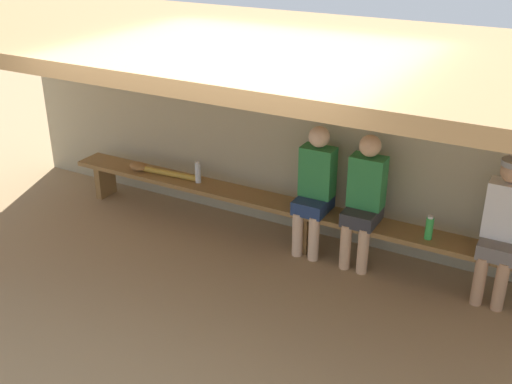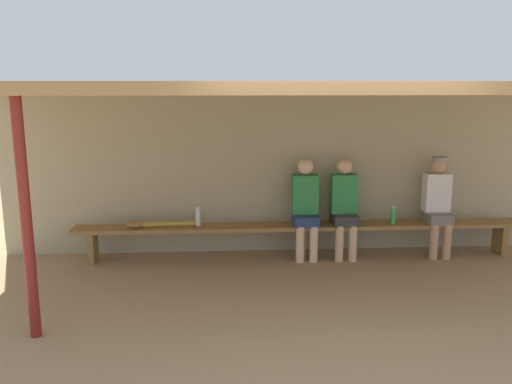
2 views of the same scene
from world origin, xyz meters
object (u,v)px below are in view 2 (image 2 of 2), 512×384
at_px(player_near_post, 305,205).
at_px(baseball_glove_worn, 135,224).
at_px(water_bottle_orange, 393,215).
at_px(player_shirtless_tan, 438,201).
at_px(player_leftmost, 344,204).
at_px(water_bottle_green, 198,217).
at_px(support_post, 26,221).
at_px(bench, 302,230).
at_px(baseball_bat, 167,224).

relative_size(player_near_post, baseball_glove_worn, 5.56).
xyz_separation_m(player_near_post, water_bottle_orange, (1.18, -0.04, -0.16)).
xyz_separation_m(player_shirtless_tan, player_leftmost, (-1.27, -0.00, -0.02)).
xyz_separation_m(player_shirtless_tan, water_bottle_green, (-3.21, 0.01, -0.17)).
height_order(support_post, bench, support_post).
xyz_separation_m(water_bottle_orange, baseball_bat, (-3.00, 0.04, -0.08)).
bearing_deg(baseball_bat, player_leftmost, -3.65).
bearing_deg(baseball_glove_worn, water_bottle_green, 15.64).
height_order(player_leftmost, baseball_glove_worn, player_leftmost).
bearing_deg(player_leftmost, water_bottle_orange, -3.63).
height_order(player_near_post, baseball_glove_worn, player_near_post).
bearing_deg(water_bottle_orange, baseball_bat, 179.26).
bearing_deg(player_near_post, player_shirtless_tan, 0.02).
relative_size(player_shirtless_tan, baseball_glove_worn, 5.60).
bearing_deg(water_bottle_green, baseball_bat, -178.07).
bearing_deg(baseball_bat, water_bottle_green, -1.79).
xyz_separation_m(water_bottle_orange, water_bottle_green, (-2.60, 0.05, 0.01)).
bearing_deg(baseball_bat, player_shirtless_tan, -3.67).
relative_size(support_post, water_bottle_orange, 9.30).
bearing_deg(player_near_post, baseball_bat, -179.90).
height_order(bench, player_leftmost, player_leftmost).
xyz_separation_m(baseball_glove_worn, baseball_bat, (0.42, 0.02, -0.01)).
xyz_separation_m(player_shirtless_tan, baseball_glove_worn, (-4.03, -0.02, -0.24)).
relative_size(bench, player_shirtless_tan, 4.46).
height_order(bench, player_shirtless_tan, player_shirtless_tan).
bearing_deg(bench, baseball_bat, -180.00).
distance_m(water_bottle_orange, baseball_glove_worn, 3.42).
height_order(support_post, water_bottle_orange, support_post).
distance_m(support_post, player_shirtless_tan, 5.09).
bearing_deg(player_near_post, support_post, -143.41).
xyz_separation_m(support_post, player_near_post, (2.83, 2.10, -0.37)).
bearing_deg(support_post, baseball_glove_worn, 74.02).
relative_size(support_post, bench, 0.37).
bearing_deg(support_post, player_shirtless_tan, 24.47).
distance_m(player_leftmost, water_bottle_orange, 0.68).
relative_size(bench, baseball_glove_worn, 25.00).
bearing_deg(player_near_post, baseball_glove_worn, -179.38).
distance_m(water_bottle_green, baseball_bat, 0.41).
bearing_deg(water_bottle_orange, support_post, -152.80).
bearing_deg(player_leftmost, bench, -179.69).
height_order(water_bottle_green, baseball_bat, water_bottle_green).
distance_m(player_leftmost, baseball_glove_worn, 2.77).
xyz_separation_m(player_leftmost, water_bottle_green, (-1.94, 0.01, -0.15)).
bearing_deg(bench, baseball_glove_worn, -179.45).
relative_size(support_post, player_near_post, 1.65).
height_order(player_near_post, water_bottle_green, player_near_post).
bearing_deg(player_shirtless_tan, player_leftmost, -179.98).
xyz_separation_m(player_leftmost, baseball_bat, (-2.34, -0.00, -0.24)).
height_order(support_post, player_shirtless_tan, support_post).
bearing_deg(water_bottle_green, baseball_glove_worn, -177.58).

